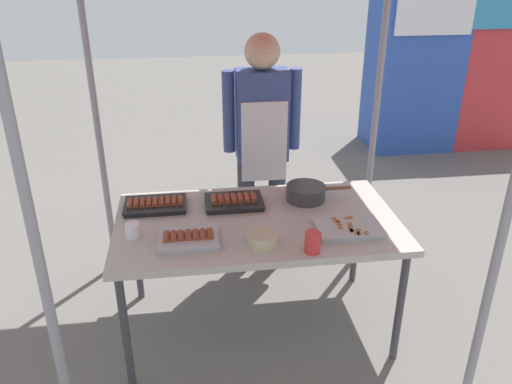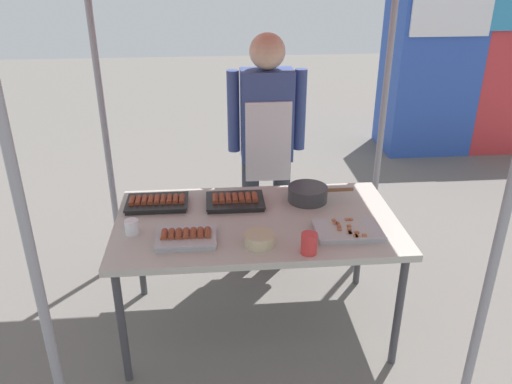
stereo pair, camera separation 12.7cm
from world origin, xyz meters
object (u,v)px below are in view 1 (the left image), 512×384
object	(u,v)px
tray_meat_skewers	(349,228)
condiment_bowl	(262,239)
tray_grilled_sausages	(188,238)
vendor_woman	(262,137)
drink_cup_by_wok	(133,230)
neighbor_stall_right	(485,61)
drink_cup_near_edge	(313,242)
tray_spring_rolls	(155,205)
neighbor_stall_left	(413,65)
stall_table	(257,228)
cooking_wok	(306,192)
tray_pork_links	(234,201)

from	to	relation	value
tray_meat_skewers	condiment_bowl	world-z (taller)	condiment_bowl
tray_grilled_sausages	vendor_woman	size ratio (longest dim) A/B	0.19
drink_cup_by_wok	neighbor_stall_right	distance (m)	4.87
drink_cup_near_edge	drink_cup_by_wok	world-z (taller)	drink_cup_near_edge
tray_grilled_sausages	condiment_bowl	distance (m)	0.39
drink_cup_by_wok	tray_spring_rolls	bearing A→B (deg)	72.26
tray_spring_rolls	neighbor_stall_left	world-z (taller)	neighbor_stall_left
stall_table	cooking_wok	size ratio (longest dim) A/B	4.00
tray_meat_skewers	drink_cup_by_wok	xyz separation A→B (m)	(-1.16, 0.10, 0.02)
cooking_wok	tray_meat_skewers	bearing A→B (deg)	-71.03
cooking_wok	neighbor_stall_left	xyz separation A→B (m)	(1.87, 2.82, 0.15)
cooking_wok	neighbor_stall_left	world-z (taller)	neighbor_stall_left
drink_cup_near_edge	vendor_woman	bearing A→B (deg)	95.39
stall_table	tray_pork_links	bearing A→B (deg)	118.56
drink_cup_by_wok	neighbor_stall_right	size ratio (longest dim) A/B	0.04
drink_cup_near_edge	tray_grilled_sausages	bearing A→B (deg)	163.79
tray_pork_links	condiment_bowl	bearing A→B (deg)	-78.07
stall_table	neighbor_stall_right	size ratio (longest dim) A/B	0.82
stall_table	vendor_woman	size ratio (longest dim) A/B	0.95
condiment_bowl	neighbor_stall_left	size ratio (longest dim) A/B	0.09
drink_cup_near_edge	vendor_woman	distance (m)	1.10
drink_cup_near_edge	neighbor_stall_right	size ratio (longest dim) A/B	0.06
stall_table	condiment_bowl	xyz separation A→B (m)	(-0.01, -0.27, 0.08)
drink_cup_near_edge	cooking_wok	bearing A→B (deg)	80.29
tray_pork_links	drink_cup_by_wok	world-z (taller)	drink_cup_by_wok
stall_table	neighbor_stall_right	distance (m)	4.30
stall_table	condiment_bowl	size ratio (longest dim) A/B	9.94
neighbor_stall_left	tray_meat_skewers	bearing A→B (deg)	-118.08
tray_grilled_sausages	vendor_woman	world-z (taller)	vendor_woman
tray_spring_rolls	cooking_wok	size ratio (longest dim) A/B	0.91
drink_cup_by_wok	condiment_bowl	bearing A→B (deg)	-14.56
tray_pork_links	vendor_woman	distance (m)	0.60
tray_meat_skewers	cooking_wok	size ratio (longest dim) A/B	0.89
condiment_bowl	drink_cup_by_wok	bearing A→B (deg)	165.44
neighbor_stall_left	neighbor_stall_right	distance (m)	0.85
drink_cup_near_edge	neighbor_stall_left	xyz separation A→B (m)	(1.97, 3.42, 0.14)
vendor_woman	neighbor_stall_right	size ratio (longest dim) A/B	0.86
cooking_wok	tray_spring_rolls	bearing A→B (deg)	179.49
cooking_wok	neighbor_stall_right	bearing A→B (deg)	45.74
tray_meat_skewers	tray_spring_rolls	world-z (taller)	tray_spring_rolls
tray_meat_skewers	vendor_woman	world-z (taller)	vendor_woman
drink_cup_by_wok	vendor_woman	world-z (taller)	vendor_woman
tray_pork_links	cooking_wok	distance (m)	0.45
condiment_bowl	vendor_woman	size ratio (longest dim) A/B	0.10
neighbor_stall_right	drink_cup_by_wok	bearing A→B (deg)	-140.21
condiment_bowl	vendor_woman	world-z (taller)	vendor_woman
tray_pork_links	drink_cup_by_wok	bearing A→B (deg)	-151.69
stall_table	drink_cup_by_wok	size ratio (longest dim) A/B	19.85
tray_grilled_sausages	vendor_woman	xyz separation A→B (m)	(0.52, 0.90, 0.23)
stall_table	drink_cup_by_wok	distance (m)	0.70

